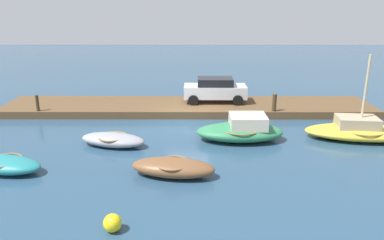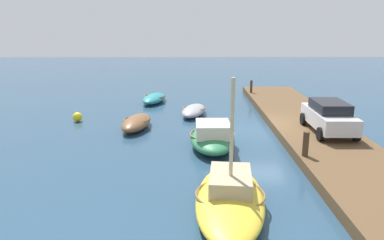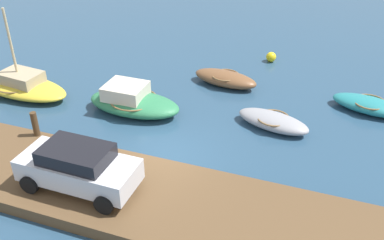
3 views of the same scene
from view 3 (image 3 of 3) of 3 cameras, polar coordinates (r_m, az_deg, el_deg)
ground_plane at (r=16.70m, az=-3.85°, el=-5.19°), size 84.00×84.00×0.00m
dock_platform at (r=14.84m, az=-7.66°, el=-9.76°), size 22.98×3.95×0.45m
sailboat_yellow at (r=22.73m, az=-21.65°, el=4.32°), size 5.70×2.71×4.21m
rowboat_teal at (r=21.14m, az=22.16°, el=1.83°), size 3.51×2.11×0.63m
rowboat_brown at (r=21.99m, az=4.38°, el=5.45°), size 3.48×1.84×0.71m
motorboat_green at (r=19.64m, az=-7.78°, el=2.44°), size 4.28×2.15×1.30m
rowboat_grey at (r=18.72m, az=10.56°, el=-0.13°), size 3.38×2.03×0.61m
mooring_post_west at (r=18.05m, az=-19.85°, el=-0.49°), size 0.25×0.25×1.02m
parked_car at (r=14.69m, az=-14.67°, el=-5.92°), size 3.95×1.90×1.55m
marker_buoy at (r=25.03m, az=10.31°, el=8.13°), size 0.56×0.56×0.56m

